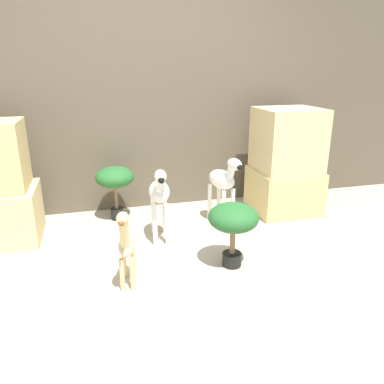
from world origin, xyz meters
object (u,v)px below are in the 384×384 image
object	(u,v)px
zebra_left	(160,194)
potted_palm_front	(115,180)
zebra_right	(224,181)
giraffe_figurine	(126,244)
potted_palm_back	(233,221)

from	to	relation	value
zebra_left	potted_palm_front	distance (m)	0.69
zebra_right	potted_palm_front	size ratio (longest dim) A/B	1.28
giraffe_figurine	potted_palm_back	xyz separation A→B (m)	(0.82, 0.09, 0.05)
giraffe_figurine	potted_palm_back	world-z (taller)	giraffe_figurine
giraffe_figurine	potted_palm_front	distance (m)	1.28
zebra_right	giraffe_figurine	xyz separation A→B (m)	(-1.02, -0.88, -0.11)
giraffe_figurine	potted_palm_back	size ratio (longest dim) A/B	1.22
zebra_right	zebra_left	distance (m)	0.69
zebra_left	potted_palm_front	size ratio (longest dim) A/B	1.28
giraffe_figurine	potted_palm_front	size ratio (longest dim) A/B	1.14
giraffe_figurine	potted_palm_front	bearing A→B (deg)	89.12
zebra_right	giraffe_figurine	world-z (taller)	zebra_right
potted_palm_front	potted_palm_back	size ratio (longest dim) A/B	1.07
zebra_left	giraffe_figurine	distance (m)	0.77
zebra_left	potted_palm_front	world-z (taller)	zebra_left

